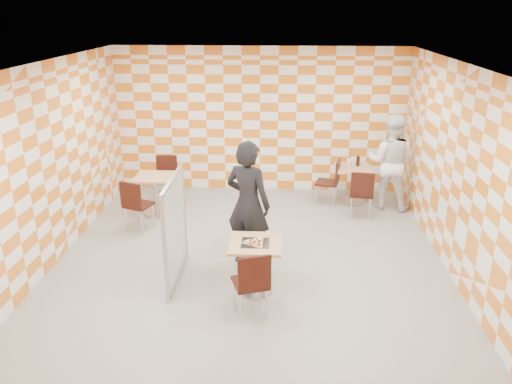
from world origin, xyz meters
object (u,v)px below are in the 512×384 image
Objects in this scene: chair_empty_near at (135,202)px; chair_empty_far at (167,175)px; partition at (175,228)px; empty_table at (155,188)px; soda_bottle at (358,161)px; chair_main_front at (252,280)px; sport_bottle at (349,161)px; chair_second_side at (332,178)px; man_white at (390,162)px; main_table at (255,258)px; second_table at (353,179)px; chair_second_front at (362,191)px; man_dark at (248,204)px.

chair_empty_near and chair_empty_far have the same top height.
chair_empty_near is 0.60× the size of partition.
empty_table is 3.26× the size of soda_bottle.
empty_table is at bearing 121.77° from chair_main_front.
chair_main_front is 4.50m from sport_bottle.
man_white is (1.08, -0.09, 0.39)m from chair_second_side.
main_table and empty_table have the same top height.
main_table is at bearing -40.58° from chair_empty_near.
chair_empty_far is at bearing -178.81° from second_table.
partition is (0.90, -2.37, 0.28)m from empty_table.
second_table is 0.44m from chair_second_side.
man_white is at bearing 7.20° from empty_table.
partition is 4.40m from soda_bottle.
chair_empty_far is 3.17m from partition.
second_table is 0.81× the size of chair_empty_far.
chair_second_front is at bearing 55.74° from main_table.
partition reaches higher than chair_empty_near.
main_table is 2.90m from chair_empty_near.
soda_bottle reaches higher than chair_empty_far.
partition is 0.80× the size of man_dark.
empty_table is at bearing -167.70° from soda_bottle.
chair_empty_far reaches higher than empty_table.
second_table is at bearing 1.19° from chair_empty_far.
man_dark reaches higher than soda_bottle.
chair_empty_far is (-3.73, -0.08, 0.04)m from second_table.
chair_second_side is 2.94m from man_dark.
empty_table is 0.81× the size of chair_empty_near.
chair_main_front is at bearing -118.87° from chair_second_front.
main_table is at bearing -52.48° from empty_table.
empty_table is at bearing -168.68° from second_table.
main_table is 3.75× the size of sport_bottle.
sport_bottle is at bearing 68.27° from chair_main_front.
sport_bottle is (1.82, 2.71, -0.13)m from man_dark.
man_dark is (1.83, -2.53, 0.43)m from chair_empty_far.
main_table is at bearing -59.46° from chair_empty_far.
second_table is 4.25m from chair_empty_near.
soda_bottle reaches higher than second_table.
chair_second_front is at bearing -85.25° from second_table.
chair_main_front is at bearing -48.91° from chair_empty_near.
second_table is 4.28m from partition.
soda_bottle is at bearing -8.42° from man_white.
soda_bottle is at bearing 2.48° from chair_empty_far.
chair_empty_near reaches higher than second_table.
empty_table is 3.75× the size of sport_bottle.
man_dark reaches higher than chair_main_front.
sport_bottle is at bearing 132.16° from second_table.
empty_table is at bearing -19.77° from man_dark.
soda_bottle reaches higher than sport_bottle.
chair_main_front is 4.02× the size of soda_bottle.
empty_table is 3.44m from chair_second_side.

